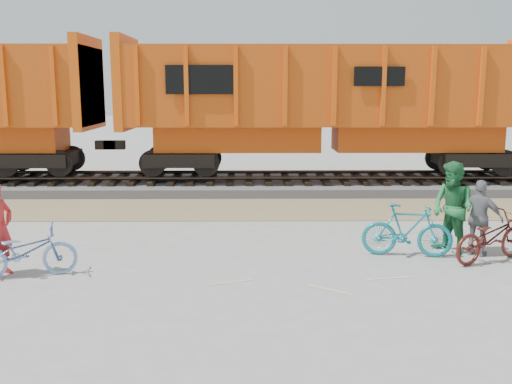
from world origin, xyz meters
TOP-DOWN VIEW (x-y plane):
  - ground at (0.00, 0.00)m, footprint 120.00×120.00m
  - gravel_strip at (0.00, 5.50)m, footprint 120.00×3.00m
  - ballast_bed at (0.00, 9.00)m, footprint 120.00×4.00m
  - track at (0.00, 9.00)m, footprint 120.00×2.60m
  - hopper_car_center at (2.04, 9.00)m, footprint 14.00×3.13m
  - bicycle_blue at (-4.83, -0.42)m, footprint 1.98×1.12m
  - bicycle_teal at (2.68, 0.82)m, footprint 1.93×0.83m
  - bicycle_maroon at (4.30, 0.46)m, footprint 2.04×1.49m
  - person_man at (3.68, 1.02)m, footprint 1.12×1.20m
  - person_woman at (4.20, 0.86)m, footprint 0.99×0.89m

SIDE VIEW (x-z plane):
  - ground at x=0.00m, z-range 0.00..0.00m
  - gravel_strip at x=0.00m, z-range 0.00..0.02m
  - ballast_bed at x=0.00m, z-range 0.00..0.30m
  - track at x=0.00m, z-range 0.35..0.59m
  - bicycle_blue at x=-4.83m, z-range 0.00..0.99m
  - bicycle_maroon at x=4.30m, z-range 0.00..1.02m
  - bicycle_teal at x=2.68m, z-range 0.00..1.12m
  - person_woman at x=4.20m, z-range 0.00..1.62m
  - person_man at x=3.68m, z-range 0.00..1.98m
  - hopper_car_center at x=2.04m, z-range 0.68..5.33m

